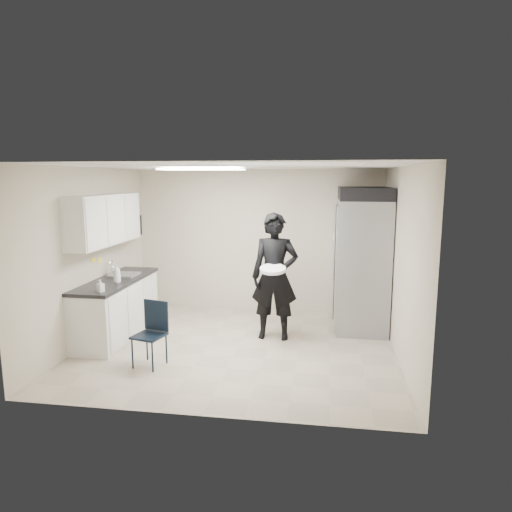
% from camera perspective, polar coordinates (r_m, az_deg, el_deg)
% --- Properties ---
extents(floor, '(4.50, 4.50, 0.00)m').
position_cam_1_polar(floor, '(6.82, -2.28, -11.28)').
color(floor, tan).
rests_on(floor, ground).
extents(ceiling, '(4.50, 4.50, 0.00)m').
position_cam_1_polar(ceiling, '(6.37, -2.44, 11.13)').
color(ceiling, white).
rests_on(ceiling, back_wall).
extents(back_wall, '(4.50, 0.00, 4.50)m').
position_cam_1_polar(back_wall, '(8.42, 0.22, 1.90)').
color(back_wall, '#BFB29E').
rests_on(back_wall, floor).
extents(left_wall, '(0.00, 4.00, 4.00)m').
position_cam_1_polar(left_wall, '(7.24, -20.13, 0.04)').
color(left_wall, '#BFB29E').
rests_on(left_wall, floor).
extents(right_wall, '(0.00, 4.00, 4.00)m').
position_cam_1_polar(right_wall, '(6.44, 17.71, -0.96)').
color(right_wall, '#BFB29E').
rests_on(right_wall, floor).
extents(ceiling_panel, '(1.20, 0.60, 0.02)m').
position_cam_1_polar(ceiling_panel, '(6.90, -6.78, 10.71)').
color(ceiling_panel, white).
rests_on(ceiling_panel, ceiling).
extents(lower_counter, '(0.60, 1.90, 0.86)m').
position_cam_1_polar(lower_counter, '(7.46, -16.97, -6.37)').
color(lower_counter, silver).
rests_on(lower_counter, floor).
extents(countertop, '(0.64, 1.95, 0.05)m').
position_cam_1_polar(countertop, '(7.35, -17.14, -2.95)').
color(countertop, black).
rests_on(countertop, lower_counter).
extents(sink, '(0.42, 0.40, 0.14)m').
position_cam_1_polar(sink, '(7.57, -16.19, -2.67)').
color(sink, gray).
rests_on(sink, countertop).
extents(faucet, '(0.02, 0.02, 0.24)m').
position_cam_1_polar(faucet, '(7.62, -17.61, -1.50)').
color(faucet, silver).
rests_on(faucet, countertop).
extents(upper_cabinets, '(0.35, 1.80, 0.75)m').
position_cam_1_polar(upper_cabinets, '(7.27, -18.40, 4.35)').
color(upper_cabinets, silver).
rests_on(upper_cabinets, left_wall).
extents(towel_dispenser, '(0.22, 0.30, 0.35)m').
position_cam_1_polar(towel_dispenser, '(8.35, -15.17, 3.72)').
color(towel_dispenser, black).
rests_on(towel_dispenser, left_wall).
extents(notice_sticker_left, '(0.00, 0.12, 0.07)m').
position_cam_1_polar(notice_sticker_left, '(7.33, -19.68, -0.45)').
color(notice_sticker_left, yellow).
rests_on(notice_sticker_left, left_wall).
extents(notice_sticker_right, '(0.00, 0.12, 0.07)m').
position_cam_1_polar(notice_sticker_right, '(7.52, -18.95, -0.49)').
color(notice_sticker_right, yellow).
rests_on(notice_sticker_right, left_wall).
extents(commercial_fridge, '(0.80, 1.35, 2.10)m').
position_cam_1_polar(commercial_fridge, '(7.68, 13.05, -0.99)').
color(commercial_fridge, gray).
rests_on(commercial_fridge, floor).
extents(fridge_compressor, '(0.80, 1.35, 0.20)m').
position_cam_1_polar(fridge_compressor, '(7.56, 13.38, 7.61)').
color(fridge_compressor, black).
rests_on(fridge_compressor, commercial_fridge).
extents(folding_chair, '(0.45, 0.45, 0.82)m').
position_cam_1_polar(folding_chair, '(6.19, -13.23, -9.69)').
color(folding_chair, black).
rests_on(folding_chair, floor).
extents(man_tuxedo, '(0.71, 0.48, 1.94)m').
position_cam_1_polar(man_tuxedo, '(6.93, 2.36, -2.57)').
color(man_tuxedo, black).
rests_on(man_tuxedo, floor).
extents(bucket_lid, '(0.38, 0.38, 0.05)m').
position_cam_1_polar(bucket_lid, '(6.66, 2.12, -1.66)').
color(bucket_lid, white).
rests_on(bucket_lid, man_tuxedo).
extents(soap_bottle_a, '(0.15, 0.15, 0.28)m').
position_cam_1_polar(soap_bottle_a, '(7.05, -17.00, -2.09)').
color(soap_bottle_a, silver).
rests_on(soap_bottle_a, countertop).
extents(soap_bottle_b, '(0.11, 0.11, 0.18)m').
position_cam_1_polar(soap_bottle_b, '(6.56, -18.86, -3.54)').
color(soap_bottle_b, '#B0ADB9').
rests_on(soap_bottle_b, countertop).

